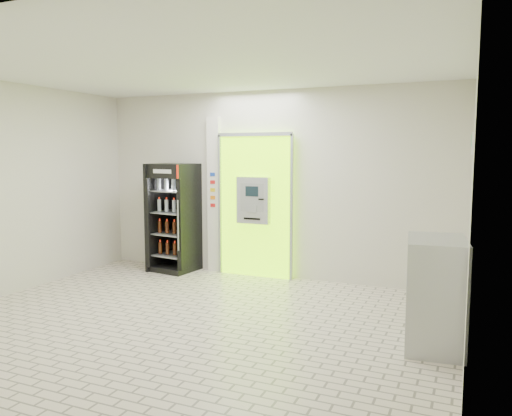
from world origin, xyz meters
The scene contains 7 objects.
ground centered at (0.00, 0.00, 0.00)m, with size 6.00×6.00×0.00m, color beige.
room_shell centered at (0.00, 0.00, 1.84)m, with size 6.00×6.00×6.00m.
atm_assembly centered at (-0.20, 2.41, 1.17)m, with size 1.30×0.24×2.33m.
pillar centered at (-0.98, 2.45, 1.30)m, with size 0.22×0.11×2.60m.
beverage_cooler centered at (-1.62, 2.19, 0.88)m, with size 0.76×0.71×1.83m.
steel_cabinet centered at (2.70, 0.37, 0.57)m, with size 0.66×0.91×1.14m.
exit_sign centered at (2.99, 1.40, 2.12)m, with size 0.02×0.22×0.26m.
Camera 1 is at (2.99, -4.97, 2.02)m, focal length 35.00 mm.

